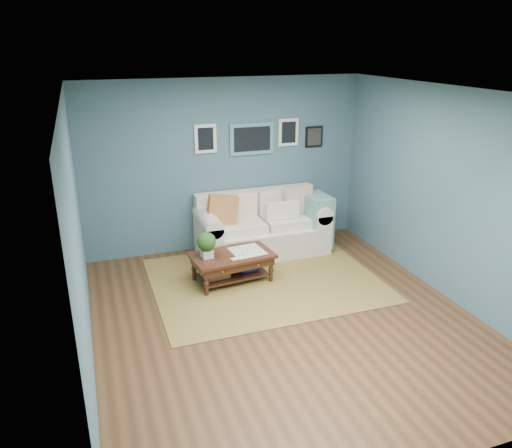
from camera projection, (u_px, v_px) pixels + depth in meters
name	position (u px, v px, depth m)	size (l,w,h in m)	color
room_shell	(285.00, 212.00, 5.72)	(5.00, 5.02, 2.70)	brown
area_rug	(265.00, 280.00, 7.10)	(3.11, 2.49, 0.01)	brown
loveseat	(267.00, 226.00, 7.94)	(2.07, 0.94, 1.06)	#F0E3CC
coffee_table	(228.00, 259.00, 6.94)	(1.18, 0.77, 0.78)	#33160D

